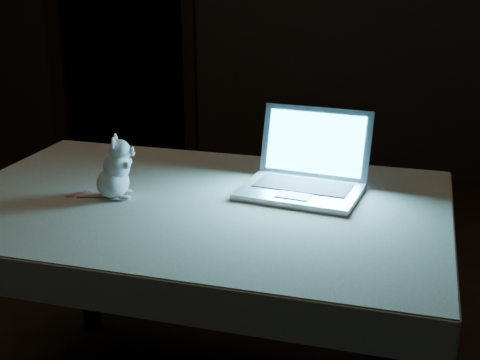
% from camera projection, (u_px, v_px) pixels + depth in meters
% --- Properties ---
extents(doorway, '(1.06, 0.36, 2.13)m').
position_uv_depth(doorway, '(120.00, 5.00, 4.31)').
color(doorway, black).
rests_on(doorway, back_wall).
extents(table, '(1.32, 0.87, 0.69)m').
position_uv_depth(table, '(198.00, 310.00, 1.92)').
color(table, black).
rests_on(table, floor).
extents(tablecloth, '(1.48, 1.07, 0.10)m').
position_uv_depth(tablecloth, '(192.00, 214.00, 1.84)').
color(tablecloth, beige).
rests_on(tablecloth, table).
extents(laptop, '(0.37, 0.34, 0.23)m').
position_uv_depth(laptop, '(301.00, 157.00, 1.81)').
color(laptop, silver).
rests_on(laptop, tablecloth).
extents(plush_mouse, '(0.14, 0.14, 0.18)m').
position_uv_depth(plush_mouse, '(112.00, 167.00, 1.80)').
color(plush_mouse, silver).
rests_on(plush_mouse, tablecloth).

